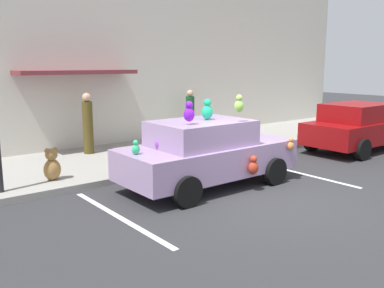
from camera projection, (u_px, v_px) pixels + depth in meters
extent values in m
plane|color=#2D2D30|center=(265.00, 200.00, 8.82)|extent=(60.00, 60.00, 0.00)
cube|color=gray|center=(139.00, 156.00, 12.67)|extent=(24.00, 4.00, 0.15)
cube|color=beige|center=(103.00, 51.00, 13.74)|extent=(24.00, 0.30, 6.40)
cube|color=brown|center=(77.00, 72.00, 12.73)|extent=(3.60, 1.10, 0.12)
cube|color=silver|center=(298.00, 173.00, 11.04)|extent=(0.12, 3.60, 0.01)
cube|color=silver|center=(119.00, 217.00, 7.85)|extent=(0.12, 3.60, 0.01)
cube|color=#A385B2|center=(208.00, 159.00, 9.76)|extent=(4.19, 1.77, 0.68)
cube|color=#A385B2|center=(201.00, 133.00, 9.51)|extent=(2.18, 1.55, 0.56)
cylinder|color=black|center=(224.00, 158.00, 11.29)|extent=(0.64, 0.22, 0.64)
cylinder|color=black|center=(274.00, 171.00, 9.93)|extent=(0.64, 0.22, 0.64)
cylinder|color=black|center=(140.00, 174.00, 9.71)|extent=(0.64, 0.22, 0.64)
cylinder|color=black|center=(187.00, 192.00, 8.35)|extent=(0.64, 0.22, 0.64)
ellipsoid|color=#1DBB7E|center=(207.00, 112.00, 9.59)|extent=(0.27, 0.22, 0.32)
sphere|color=#1DBB7E|center=(207.00, 103.00, 9.55)|extent=(0.17, 0.17, 0.17)
ellipsoid|color=#B2D440|center=(245.00, 137.00, 9.93)|extent=(0.20, 0.16, 0.23)
sphere|color=#B2D440|center=(245.00, 130.00, 9.90)|extent=(0.13, 0.13, 0.13)
ellipsoid|color=#7C1AD1|center=(189.00, 115.00, 8.82)|extent=(0.25, 0.20, 0.29)
sphere|color=#7C1AD1|center=(189.00, 105.00, 8.78)|extent=(0.16, 0.16, 0.16)
ellipsoid|color=olive|center=(245.00, 130.00, 10.78)|extent=(0.24, 0.19, 0.28)
sphere|color=olive|center=(245.00, 123.00, 10.75)|extent=(0.15, 0.15, 0.15)
ellipsoid|color=#D27B42|center=(291.00, 146.00, 10.05)|extent=(0.18, 0.15, 0.22)
sphere|color=#D27B42|center=(291.00, 140.00, 10.02)|extent=(0.12, 0.12, 0.12)
ellipsoid|color=#AD321F|center=(253.00, 168.00, 9.30)|extent=(0.25, 0.20, 0.29)
sphere|color=#AD321F|center=(254.00, 159.00, 9.26)|extent=(0.16, 0.16, 0.16)
ellipsoid|color=purple|center=(160.00, 144.00, 9.05)|extent=(0.23, 0.18, 0.27)
sphere|color=purple|center=(160.00, 135.00, 9.01)|extent=(0.14, 0.14, 0.14)
ellipsoid|color=#3B9868|center=(188.00, 145.00, 9.05)|extent=(0.18, 0.15, 0.21)
sphere|color=#3B9868|center=(188.00, 138.00, 9.02)|extent=(0.11, 0.11, 0.11)
ellipsoid|color=#33C37B|center=(136.00, 149.00, 8.59)|extent=(0.17, 0.14, 0.21)
sphere|color=#33C37B|center=(136.00, 143.00, 8.56)|extent=(0.11, 0.11, 0.11)
ellipsoid|color=#8AC74D|center=(239.00, 106.00, 9.24)|extent=(0.23, 0.18, 0.27)
sphere|color=#8AC74D|center=(239.00, 98.00, 9.21)|extent=(0.14, 0.14, 0.14)
cube|color=maroon|center=(359.00, 131.00, 13.78)|extent=(4.07, 1.76, 0.68)
cube|color=maroon|center=(357.00, 112.00, 13.54)|extent=(2.12, 1.55, 0.56)
cylinder|color=black|center=(355.00, 133.00, 15.29)|extent=(0.64, 0.22, 0.64)
cylinder|color=black|center=(312.00, 141.00, 13.75)|extent=(0.64, 0.22, 0.64)
cylinder|color=black|center=(362.00, 150.00, 12.39)|extent=(0.64, 0.22, 0.64)
ellipsoid|color=#9E723D|center=(52.00, 169.00, 9.75)|extent=(0.40, 0.33, 0.50)
sphere|color=#9E723D|center=(51.00, 154.00, 9.69)|extent=(0.28, 0.28, 0.28)
sphere|color=#9E723D|center=(47.00, 151.00, 9.61)|extent=(0.12, 0.12, 0.12)
sphere|color=#9E723D|center=(55.00, 150.00, 9.73)|extent=(0.12, 0.12, 0.12)
cylinder|color=#4E4119|center=(88.00, 128.00, 12.57)|extent=(0.30, 0.30, 1.55)
sphere|color=tan|center=(87.00, 97.00, 12.40)|extent=(0.26, 0.26, 0.26)
cylinder|color=#134720|center=(190.00, 117.00, 15.30)|extent=(0.31, 0.31, 1.49)
sphere|color=tan|center=(190.00, 93.00, 15.14)|extent=(0.23, 0.23, 0.23)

